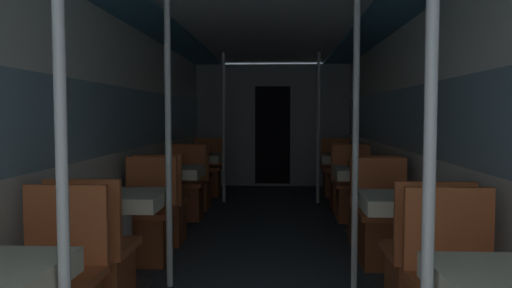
{
  "coord_description": "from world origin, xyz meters",
  "views": [
    {
      "loc": [
        0.15,
        -1.13,
        1.31
      ],
      "look_at": [
        -0.05,
        2.8,
        1.08
      ],
      "focal_mm": 35.0,
      "sensor_mm": 36.0,
      "label": 1
    }
  ],
  "objects_px": {
    "chair_left_far_1": "(147,230)",
    "support_pole_right_3": "(318,128)",
    "dining_table_left_1": "(125,208)",
    "support_pole_left_0": "(62,167)",
    "chair_left_far_3": "(207,177)",
    "support_pole_left_3": "(224,128)",
    "chair_right_far_2": "(353,197)",
    "chair_left_near_2": "(163,216)",
    "chair_right_near_1": "(424,278)",
    "support_pole_right_1": "(356,142)",
    "chair_right_near_2": "(371,218)",
    "chair_left_far_2": "(186,196)",
    "chair_right_far_3": "(337,178)",
    "support_pole_right_0": "(429,169)",
    "chair_right_far_1": "(384,232)",
    "dining_table_left_2": "(175,178)",
    "dining_table_right_2": "(361,179)",
    "dining_table_left_3": "(201,162)",
    "chair_left_near_1": "(96,273)",
    "support_pole_left_1": "(168,141)",
    "chair_left_near_3": "(194,189)",
    "chair_right_near_3": "(347,190)",
    "dining_table_right_1": "(401,211)"
  },
  "relations": [
    {
      "from": "chair_left_far_1",
      "to": "support_pole_right_3",
      "type": "xyz_separation_m",
      "value": [
        1.74,
        3.06,
        0.82
      ]
    },
    {
      "from": "dining_table_left_1",
      "to": "support_pole_left_0",
      "type": "bearing_deg",
      "value": -79.38
    },
    {
      "from": "support_pole_left_0",
      "to": "chair_left_far_3",
      "type": "height_order",
      "value": "support_pole_left_0"
    },
    {
      "from": "support_pole_left_3",
      "to": "chair_right_far_2",
      "type": "xyz_separation_m",
      "value": [
        1.74,
        -1.22,
        -0.82
      ]
    },
    {
      "from": "chair_left_near_2",
      "to": "chair_right_near_1",
      "type": "bearing_deg",
      "value": -41.3
    },
    {
      "from": "support_pole_right_1",
      "to": "chair_left_near_2",
      "type": "bearing_deg",
      "value": 144.94
    },
    {
      "from": "chair_right_near_2",
      "to": "chair_left_far_1",
      "type": "bearing_deg",
      "value": -163.63
    },
    {
      "from": "chair_left_far_2",
      "to": "chair_right_far_3",
      "type": "relative_size",
      "value": 1.0
    },
    {
      "from": "chair_left_far_2",
      "to": "support_pole_right_0",
      "type": "height_order",
      "value": "support_pole_right_0"
    },
    {
      "from": "chair_right_far_1",
      "to": "dining_table_left_2",
      "type": "bearing_deg",
      "value": -30.38
    },
    {
      "from": "chair_left_far_1",
      "to": "chair_right_far_3",
      "type": "distance_m",
      "value": 4.22
    },
    {
      "from": "chair_right_far_3",
      "to": "dining_table_right_2",
      "type": "bearing_deg",
      "value": 90.0
    },
    {
      "from": "chair_left_far_3",
      "to": "support_pole_right_0",
      "type": "relative_size",
      "value": 0.42
    },
    {
      "from": "support_pole_left_0",
      "to": "dining_table_left_3",
      "type": "distance_m",
      "value": 5.54
    },
    {
      "from": "dining_table_left_1",
      "to": "chair_left_near_1",
      "type": "xyz_separation_m",
      "value": [
        -0.0,
        -0.61,
        -0.31
      ]
    },
    {
      "from": "support_pole_left_1",
      "to": "chair_left_near_2",
      "type": "height_order",
      "value": "support_pole_left_1"
    },
    {
      "from": "chair_left_far_3",
      "to": "support_pole_right_1",
      "type": "height_order",
      "value": "support_pole_right_1"
    },
    {
      "from": "chair_left_far_2",
      "to": "dining_table_left_1",
      "type": "bearing_deg",
      "value": 90.0
    },
    {
      "from": "chair_left_near_3",
      "to": "chair_right_near_1",
      "type": "distance_m",
      "value": 4.22
    },
    {
      "from": "support_pole_left_1",
      "to": "support_pole_right_0",
      "type": "xyz_separation_m",
      "value": [
        1.4,
        -1.83,
        0.0
      ]
    },
    {
      "from": "chair_right_far_1",
      "to": "chair_right_far_2",
      "type": "height_order",
      "value": "same"
    },
    {
      "from": "chair_right_far_2",
      "to": "chair_left_far_1",
      "type": "bearing_deg",
      "value": 41.3
    },
    {
      "from": "support_pole_left_3",
      "to": "support_pole_right_0",
      "type": "xyz_separation_m",
      "value": [
        1.4,
        -5.5,
        0.0
      ]
    },
    {
      "from": "dining_table_right_2",
      "to": "chair_right_far_1",
      "type": "bearing_deg",
      "value": -90.0
    },
    {
      "from": "chair_right_near_2",
      "to": "dining_table_left_3",
      "type": "bearing_deg",
      "value": 130.5
    },
    {
      "from": "support_pole_left_3",
      "to": "chair_right_near_3",
      "type": "relative_size",
      "value": 2.4
    },
    {
      "from": "chair_left_far_1",
      "to": "chair_left_far_2",
      "type": "height_order",
      "value": "same"
    },
    {
      "from": "support_pole_left_0",
      "to": "chair_left_far_1",
      "type": "xyz_separation_m",
      "value": [
        -0.34,
        2.44,
        -0.82
      ]
    },
    {
      "from": "dining_table_left_2",
      "to": "chair_right_far_3",
      "type": "relative_size",
      "value": 0.78
    },
    {
      "from": "chair_left_far_1",
      "to": "chair_right_near_1",
      "type": "bearing_deg",
      "value": 149.68
    },
    {
      "from": "chair_left_far_1",
      "to": "chair_right_near_2",
      "type": "xyz_separation_m",
      "value": [
        2.09,
        0.61,
        0.0
      ]
    },
    {
      "from": "chair_right_near_1",
      "to": "dining_table_right_2",
      "type": "xyz_separation_m",
      "value": [
        -0.0,
        2.44,
        0.31
      ]
    },
    {
      "from": "dining_table_left_1",
      "to": "chair_right_far_1",
      "type": "xyz_separation_m",
      "value": [
        2.09,
        0.61,
        -0.31
      ]
    },
    {
      "from": "support_pole_left_0",
      "to": "chair_right_far_3",
      "type": "distance_m",
      "value": 6.41
    },
    {
      "from": "support_pole_left_0",
      "to": "dining_table_left_2",
      "type": "distance_m",
      "value": 3.72
    },
    {
      "from": "support_pole_right_0",
      "to": "chair_left_far_3",
      "type": "bearing_deg",
      "value": 105.92
    },
    {
      "from": "support_pole_right_0",
      "to": "chair_left_near_2",
      "type": "bearing_deg",
      "value": 119.69
    },
    {
      "from": "dining_table_right_1",
      "to": "support_pole_right_3",
      "type": "xyz_separation_m",
      "value": [
        -0.34,
        3.67,
        0.52
      ]
    },
    {
      "from": "dining_table_left_1",
      "to": "support_pole_left_3",
      "type": "bearing_deg",
      "value": 84.64
    },
    {
      "from": "support_pole_left_1",
      "to": "dining_table_left_3",
      "type": "height_order",
      "value": "support_pole_left_1"
    },
    {
      "from": "chair_left_far_1",
      "to": "chair_left_near_2",
      "type": "distance_m",
      "value": 0.61
    },
    {
      "from": "dining_table_left_2",
      "to": "support_pole_right_0",
      "type": "bearing_deg",
      "value": -64.58
    },
    {
      "from": "chair_left_far_2",
      "to": "chair_left_near_3",
      "type": "height_order",
      "value": "same"
    },
    {
      "from": "chair_left_near_2",
      "to": "support_pole_left_3",
      "type": "distance_m",
      "value": 2.6
    },
    {
      "from": "support_pole_right_3",
      "to": "dining_table_left_2",
      "type": "bearing_deg",
      "value": -133.55
    },
    {
      "from": "dining_table_left_1",
      "to": "support_pole_right_3",
      "type": "xyz_separation_m",
      "value": [
        1.74,
        3.67,
        0.52
      ]
    },
    {
      "from": "dining_table_left_3",
      "to": "chair_right_near_1",
      "type": "bearing_deg",
      "value": -63.99
    },
    {
      "from": "dining_table_left_3",
      "to": "dining_table_left_2",
      "type": "bearing_deg",
      "value": -90.0
    },
    {
      "from": "chair_left_near_1",
      "to": "dining_table_right_2",
      "type": "bearing_deg",
      "value": 49.5
    },
    {
      "from": "chair_left_far_3",
      "to": "chair_right_far_3",
      "type": "height_order",
      "value": "same"
    }
  ]
}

